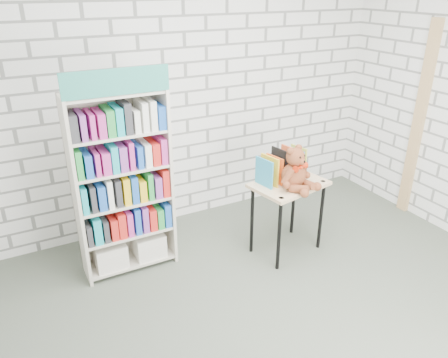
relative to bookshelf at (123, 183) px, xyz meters
name	(u,v)px	position (x,y,z in m)	size (l,w,h in m)	color
ground	(295,324)	(0.89, -1.36, -0.84)	(4.50, 4.50, 0.00)	#4A5245
room_shell	(315,97)	(0.89, -1.36, 0.95)	(4.52, 4.02, 2.81)	silver
bookshelf	(123,183)	(0.00, 0.00, 0.00)	(0.82, 0.32, 1.84)	beige
display_table	(288,193)	(1.42, -0.46, -0.22)	(0.75, 0.58, 0.72)	tan
table_books	(282,165)	(1.40, -0.35, 0.02)	(0.50, 0.29, 0.28)	teal
teddy_bear	(296,172)	(1.41, -0.57, 0.04)	(0.36, 0.35, 0.39)	maroon
door_trim	(418,122)	(3.12, -0.41, 0.21)	(0.05, 0.12, 2.10)	tan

